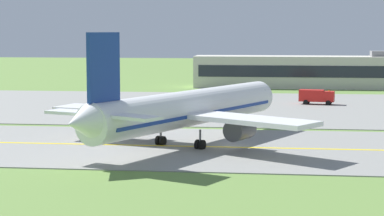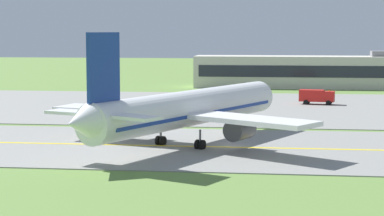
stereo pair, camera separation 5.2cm
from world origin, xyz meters
name	(u,v)px [view 2 (the right image)]	position (x,y,z in m)	size (l,w,h in m)	color
ground_plane	(233,148)	(0.00, 0.00, 0.00)	(500.00, 500.00, 0.00)	olive
taxiway_strip	(233,148)	(0.00, 0.00, 0.05)	(240.00, 28.00, 0.10)	gray
apron_pad	(310,108)	(10.00, 42.00, 0.05)	(140.00, 52.00, 0.10)	gray
taxiway_centreline	(233,147)	(0.00, 0.00, 0.11)	(220.00, 0.60, 0.01)	yellow
airplane_lead	(187,109)	(-5.18, 0.95, 4.13)	(30.83, 37.25, 12.70)	white
service_truck_baggage	(317,96)	(11.37, 47.28, 1.53)	(6.26, 3.11, 2.60)	red
service_truck_fuel	(216,109)	(-4.48, 28.53, 1.18)	(6.72, 3.99, 2.59)	silver
terminal_building	(326,72)	(15.33, 84.33, 3.58)	(58.81, 9.48, 8.32)	beige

